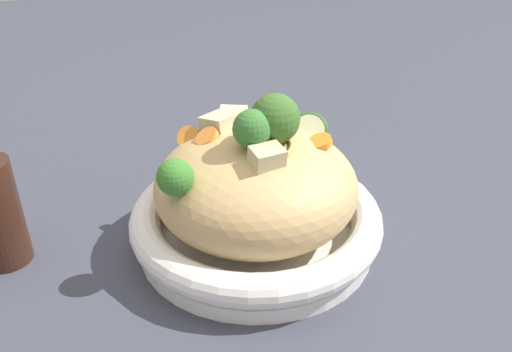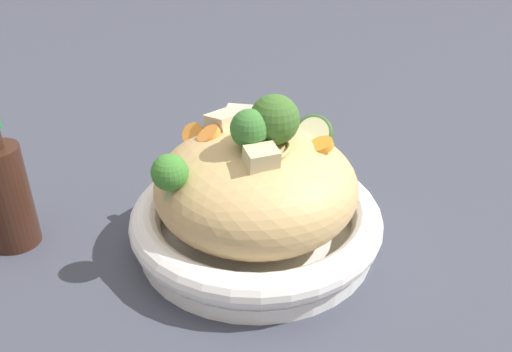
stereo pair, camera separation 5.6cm
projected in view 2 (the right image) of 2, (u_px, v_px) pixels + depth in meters
ground_plane at (256, 241)px, 0.60m from camera, size 3.00×3.00×0.00m
serving_bowl at (256, 222)px, 0.59m from camera, size 0.28×0.28×0.05m
noodle_heap at (256, 185)px, 0.56m from camera, size 0.22×0.22×0.12m
broccoli_florets at (248, 133)px, 0.51m from camera, size 0.08×0.17×0.09m
carrot_coins at (249, 135)px, 0.56m from camera, size 0.10×0.15×0.04m
zucchini_slices at (289, 129)px, 0.58m from camera, size 0.09×0.12×0.04m
chicken_chunks at (238, 130)px, 0.56m from camera, size 0.14×0.06×0.03m
soy_sauce_bottle at (5, 194)px, 0.57m from camera, size 0.05×0.05×0.15m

